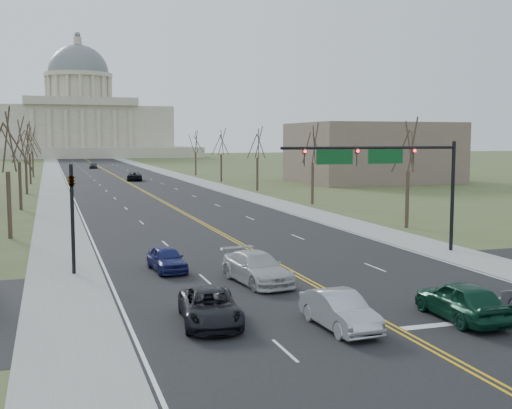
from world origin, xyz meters
TOP-DOWN VIEW (x-y plane):
  - ground at (0.00, 0.00)m, footprint 600.00×600.00m
  - road at (0.00, 110.00)m, footprint 20.00×380.00m
  - cross_road at (0.00, 6.00)m, footprint 120.00×14.00m
  - sidewalk_left at (-12.00, 110.00)m, footprint 4.00×380.00m
  - sidewalk_right at (12.00, 110.00)m, footprint 4.00×380.00m
  - center_line at (0.00, 110.00)m, footprint 0.42×380.00m
  - edge_line_left at (-9.80, 110.00)m, footprint 0.15×380.00m
  - edge_line_right at (9.80, 110.00)m, footprint 0.15×380.00m
  - stop_bar at (5.00, -1.00)m, footprint 9.50×0.50m
  - capitol at (0.00, 249.91)m, footprint 90.00×60.00m
  - signal_mast at (7.45, 13.50)m, footprint 12.12×0.44m
  - signal_left at (-11.50, 13.50)m, footprint 0.32×0.36m
  - tree_r_0 at (15.50, 24.00)m, footprint 3.74×3.74m
  - tree_l_0 at (-15.50, 28.00)m, footprint 3.96×3.96m
  - tree_r_1 at (15.50, 44.00)m, footprint 3.74×3.74m
  - tree_l_1 at (-15.50, 48.00)m, footprint 3.96×3.96m
  - tree_r_2 at (15.50, 64.00)m, footprint 3.74×3.74m
  - tree_l_2 at (-15.50, 68.00)m, footprint 3.96×3.96m
  - tree_r_3 at (15.50, 84.00)m, footprint 3.74×3.74m
  - tree_l_3 at (-15.50, 88.00)m, footprint 3.96×3.96m
  - tree_r_4 at (15.50, 104.00)m, footprint 3.74×3.74m
  - tree_l_4 at (-15.50, 108.00)m, footprint 3.96×3.96m
  - bldg_right_mass at (40.00, 76.00)m, footprint 25.00×20.00m
  - car_nb_inner_lead at (3.16, -0.66)m, footprint 2.07×4.85m
  - car_sb_inner_lead at (-2.07, -0.21)m, footprint 1.75×4.45m
  - car_sb_outer_lead at (-6.70, 1.98)m, footprint 2.76×5.04m
  - car_sb_inner_second at (-2.67, 8.30)m, footprint 2.90×5.63m
  - car_sb_outer_second at (-6.54, 12.68)m, footprint 1.95×4.16m
  - car_far_nb at (1.66, 91.15)m, footprint 3.27×5.84m
  - car_far_sb at (-2.14, 141.07)m, footprint 2.31×4.90m

SIDE VIEW (x-z plane):
  - ground at x=0.00m, z-range 0.00..0.00m
  - road at x=0.00m, z-range 0.00..0.01m
  - cross_road at x=0.00m, z-range 0.00..0.01m
  - sidewalk_left at x=-12.00m, z-range 0.00..0.03m
  - sidewalk_right at x=12.00m, z-range 0.00..0.03m
  - center_line at x=0.00m, z-range 0.01..0.02m
  - edge_line_left at x=-9.80m, z-range 0.01..0.02m
  - edge_line_right at x=9.80m, z-range 0.01..0.02m
  - stop_bar at x=5.00m, z-range 0.01..0.02m
  - car_sb_outer_lead at x=-6.70m, z-range 0.01..1.35m
  - car_sb_outer_second at x=-6.54m, z-range 0.01..1.39m
  - car_sb_inner_lead at x=-2.07m, z-range 0.01..1.46m
  - car_far_nb at x=1.66m, z-range 0.01..1.55m
  - car_sb_inner_second at x=-2.67m, z-range 0.01..1.58m
  - car_far_sb at x=-2.14m, z-range 0.01..1.63m
  - car_nb_inner_lead at x=3.16m, z-range 0.01..1.65m
  - signal_left at x=-11.50m, z-range 0.71..6.71m
  - bldg_right_mass at x=40.00m, z-range 0.00..10.00m
  - signal_mast at x=7.45m, z-range 2.16..9.36m
  - tree_r_0 at x=15.50m, z-range 2.30..10.80m
  - tree_r_1 at x=15.50m, z-range 2.30..10.80m
  - tree_r_2 at x=15.50m, z-range 2.30..10.80m
  - tree_r_3 at x=15.50m, z-range 2.30..10.80m
  - tree_r_4 at x=15.50m, z-range 2.30..10.80m
  - tree_l_0 at x=-15.50m, z-range 2.44..11.44m
  - tree_l_1 at x=-15.50m, z-range 2.44..11.44m
  - tree_l_2 at x=-15.50m, z-range 2.44..11.44m
  - tree_l_3 at x=-15.50m, z-range 2.44..11.44m
  - tree_l_4 at x=-15.50m, z-range 2.44..11.44m
  - capitol at x=0.00m, z-range -10.80..39.20m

